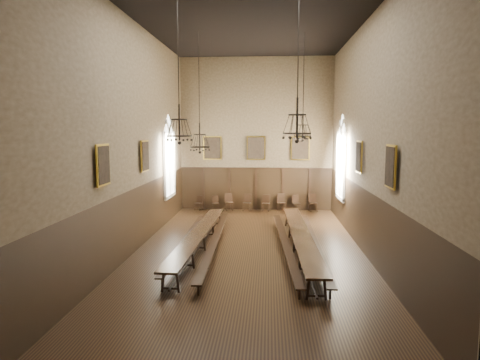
# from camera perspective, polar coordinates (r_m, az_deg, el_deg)

# --- Properties ---
(floor) EXTENTS (9.00, 18.00, 0.02)m
(floor) POSITION_cam_1_polar(r_m,az_deg,el_deg) (17.12, 1.18, -9.55)
(floor) COLOR black
(floor) RESTS_ON ground
(ceiling) EXTENTS (9.00, 18.00, 0.02)m
(ceiling) POSITION_cam_1_polar(r_m,az_deg,el_deg) (16.96, 1.26, 21.14)
(ceiling) COLOR black
(ceiling) RESTS_ON ground
(wall_back) EXTENTS (9.00, 0.02, 9.00)m
(wall_back) POSITION_cam_1_polar(r_m,az_deg,el_deg) (25.44, 2.17, 6.09)
(wall_back) COLOR #7C674C
(wall_back) RESTS_ON ground
(wall_front) EXTENTS (9.00, 0.02, 9.00)m
(wall_front) POSITION_cam_1_polar(r_m,az_deg,el_deg) (7.45, -2.03, 4.47)
(wall_front) COLOR #7C674C
(wall_front) RESTS_ON ground
(wall_left) EXTENTS (0.02, 18.00, 9.00)m
(wall_left) POSITION_cam_1_polar(r_m,az_deg,el_deg) (17.24, -14.00, 5.58)
(wall_left) COLOR #7C674C
(wall_left) RESTS_ON ground
(wall_right) EXTENTS (0.02, 18.00, 9.00)m
(wall_right) POSITION_cam_1_polar(r_m,az_deg,el_deg) (16.84, 16.81, 5.46)
(wall_right) COLOR #7C674C
(wall_right) RESTS_ON ground
(wainscot_panelling) EXTENTS (9.00, 18.00, 2.50)m
(wainscot_panelling) POSITION_cam_1_polar(r_m,az_deg,el_deg) (16.81, 1.19, -5.42)
(wainscot_panelling) COLOR black
(wainscot_panelling) RESTS_ON floor
(table_left) EXTENTS (0.96, 9.81, 0.76)m
(table_left) POSITION_cam_1_polar(r_m,az_deg,el_deg) (17.23, -5.52, -8.12)
(table_left) COLOR black
(table_left) RESTS_ON floor
(table_right) EXTENTS (0.98, 10.40, 0.81)m
(table_right) POSITION_cam_1_polar(r_m,az_deg,el_deg) (17.02, 8.06, -8.26)
(table_right) COLOR black
(table_right) RESTS_ON floor
(bench_left_outer) EXTENTS (0.46, 9.26, 0.42)m
(bench_left_outer) POSITION_cam_1_polar(r_m,az_deg,el_deg) (17.57, -7.19, -8.24)
(bench_left_outer) COLOR black
(bench_left_outer) RESTS_ON floor
(bench_left_inner) EXTENTS (0.56, 10.29, 0.46)m
(bench_left_inner) POSITION_cam_1_polar(r_m,az_deg,el_deg) (17.29, -3.37, -8.34)
(bench_left_inner) COLOR black
(bench_left_inner) RESTS_ON floor
(bench_right_inner) EXTENTS (0.80, 10.14, 0.46)m
(bench_right_inner) POSITION_cam_1_polar(r_m,az_deg,el_deg) (17.02, 6.05, -8.63)
(bench_right_inner) COLOR black
(bench_right_inner) RESTS_ON floor
(bench_right_outer) EXTENTS (0.33, 9.98, 0.45)m
(bench_right_outer) POSITION_cam_1_polar(r_m,az_deg,el_deg) (17.11, 9.83, -8.63)
(bench_right_outer) COLOR black
(bench_right_outer) RESTS_ON floor
(chair_0) EXTENTS (0.48, 0.48, 0.86)m
(chair_0) POSITION_cam_1_polar(r_m,az_deg,el_deg) (25.71, -5.55, -3.43)
(chair_0) COLOR black
(chair_0) RESTS_ON floor
(chair_1) EXTENTS (0.47, 0.47, 0.87)m
(chair_1) POSITION_cam_1_polar(r_m,az_deg,el_deg) (25.57, -3.27, -3.46)
(chair_1) COLOR black
(chair_1) RESTS_ON floor
(chair_2) EXTENTS (0.55, 0.55, 1.02)m
(chair_2) POSITION_cam_1_polar(r_m,az_deg,el_deg) (25.44, -1.47, -3.41)
(chair_2) COLOR black
(chair_2) RESTS_ON floor
(chair_3) EXTENTS (0.52, 0.52, 0.99)m
(chair_3) POSITION_cam_1_polar(r_m,az_deg,el_deg) (25.35, 0.94, -3.46)
(chair_3) COLOR black
(chair_3) RESTS_ON floor
(chair_4) EXTENTS (0.48, 0.48, 0.96)m
(chair_4) POSITION_cam_1_polar(r_m,az_deg,el_deg) (25.30, 3.46, -3.51)
(chair_4) COLOR black
(chair_4) RESTS_ON floor
(chair_5) EXTENTS (0.53, 0.53, 1.01)m
(chair_5) POSITION_cam_1_polar(r_m,az_deg,el_deg) (25.43, 5.54, -3.45)
(chair_5) COLOR black
(chair_5) RESTS_ON floor
(chair_6) EXTENTS (0.53, 0.53, 0.95)m
(chair_6) POSITION_cam_1_polar(r_m,az_deg,el_deg) (25.43, 7.50, -3.51)
(chair_6) COLOR black
(chair_6) RESTS_ON floor
(chair_7) EXTENTS (0.55, 0.55, 1.04)m
(chair_7) POSITION_cam_1_polar(r_m,az_deg,el_deg) (25.55, 9.72, -3.44)
(chair_7) COLOR black
(chair_7) RESTS_ON floor
(chandelier_back_left) EXTENTS (0.86, 0.86, 5.14)m
(chandelier_back_left) POSITION_cam_1_polar(r_m,az_deg,el_deg) (19.10, -5.40, 5.40)
(chandelier_back_left) COLOR black
(chandelier_back_left) RESTS_ON ceiling
(chandelier_back_right) EXTENTS (0.77, 0.77, 4.64)m
(chandelier_back_right) POSITION_cam_1_polar(r_m,az_deg,el_deg) (19.45, 8.37, 6.80)
(chandelier_back_right) COLOR black
(chandelier_back_right) RESTS_ON ceiling
(chandelier_front_left) EXTENTS (0.86, 0.86, 4.57)m
(chandelier_front_left) POSITION_cam_1_polar(r_m,az_deg,el_deg) (14.55, -8.09, 7.01)
(chandelier_front_left) COLOR black
(chandelier_front_left) RESTS_ON ceiling
(chandelier_front_right) EXTENTS (0.94, 0.94, 4.50)m
(chandelier_front_right) POSITION_cam_1_polar(r_m,az_deg,el_deg) (14.23, 7.62, 7.28)
(chandelier_front_right) COLOR black
(chandelier_front_right) RESTS_ON ceiling
(portrait_back_0) EXTENTS (1.10, 0.12, 1.40)m
(portrait_back_0) POSITION_cam_1_polar(r_m,az_deg,el_deg) (25.54, -3.71, 4.29)
(portrait_back_0) COLOR #B28F2A
(portrait_back_0) RESTS_ON wall_back
(portrait_back_1) EXTENTS (1.10, 0.12, 1.40)m
(portrait_back_1) POSITION_cam_1_polar(r_m,az_deg,el_deg) (25.33, 2.15, 4.28)
(portrait_back_1) COLOR #B28F2A
(portrait_back_1) RESTS_ON wall_back
(portrait_back_2) EXTENTS (1.10, 0.12, 1.40)m
(portrait_back_2) POSITION_cam_1_polar(r_m,az_deg,el_deg) (25.39, 8.04, 4.22)
(portrait_back_2) COLOR #B28F2A
(portrait_back_2) RESTS_ON wall_back
(portrait_left_0) EXTENTS (0.12, 1.00, 1.30)m
(portrait_left_0) POSITION_cam_1_polar(r_m,az_deg,el_deg) (18.19, -12.58, 3.14)
(portrait_left_0) COLOR #B28F2A
(portrait_left_0) RESTS_ON wall_left
(portrait_left_1) EXTENTS (0.12, 1.00, 1.30)m
(portrait_left_1) POSITION_cam_1_polar(r_m,az_deg,el_deg) (13.95, -17.80, 1.93)
(portrait_left_1) COLOR #B28F2A
(portrait_left_1) RESTS_ON wall_left
(portrait_right_0) EXTENTS (0.12, 1.00, 1.30)m
(portrait_right_0) POSITION_cam_1_polar(r_m,az_deg,el_deg) (17.82, 15.60, 2.98)
(portrait_right_0) COLOR #B28F2A
(portrait_right_0) RESTS_ON wall_right
(portrait_right_1) EXTENTS (0.12, 1.00, 1.30)m
(portrait_right_1) POSITION_cam_1_polar(r_m,az_deg,el_deg) (13.46, 19.46, 1.70)
(portrait_right_1) COLOR #B28F2A
(portrait_right_1) RESTS_ON wall_right
(window_right) EXTENTS (0.20, 2.20, 4.60)m
(window_right) POSITION_cam_1_polar(r_m,az_deg,el_deg) (22.26, 13.36, 2.98)
(window_right) COLOR white
(window_right) RESTS_ON wall_right
(window_left) EXTENTS (0.20, 2.20, 4.60)m
(window_left) POSITION_cam_1_polar(r_m,az_deg,el_deg) (22.57, -9.45, 3.12)
(window_left) COLOR white
(window_left) RESTS_ON wall_left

